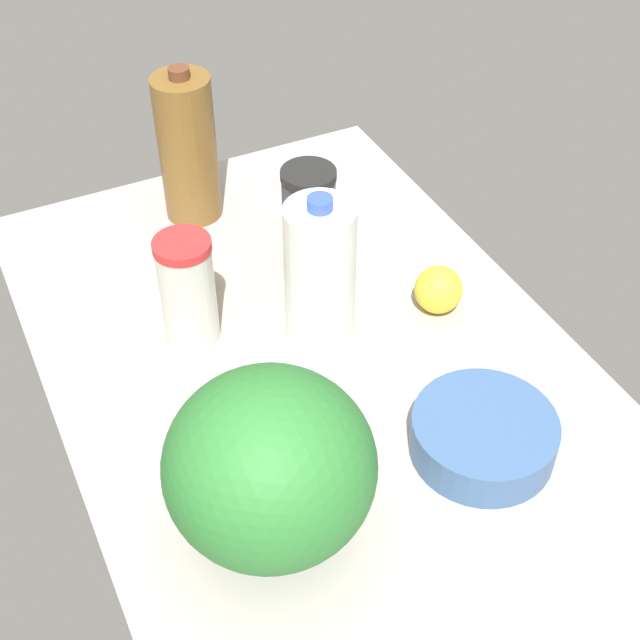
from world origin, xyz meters
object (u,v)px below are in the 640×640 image
Objects in this scene: chocolate_milk_jug at (188,148)px; mixing_bowl at (483,436)px; watermelon at (270,466)px; lemon_near_front at (438,290)px; shaker_bottle at (309,219)px; tumbler_cup at (188,290)px; milk_jug at (320,275)px; lemon_far_back at (193,274)px.

chocolate_milk_jug is 1.44× the size of mixing_bowl.
watermelon is 3.33× the size of lemon_near_front.
shaker_bottle is at bearing -175.70° from mixing_bowl.
chocolate_milk_jug is at bearing 159.45° from tumbler_cup.
tumbler_cup is (30.63, -11.48, -4.25)cm from chocolate_milk_jug.
milk_jug is at bearing -162.18° from mixing_bowl.
mixing_bowl is 2.57× the size of lemon_near_front.
mixing_bowl is at bearing 4.30° from shaker_bottle.
tumbler_cup is 0.93× the size of mixing_bowl.
chocolate_milk_jug is 25.98cm from shaker_bottle.
mixing_bowl is at bearing 17.82° from milk_jug.
tumbler_cup is at bearing -71.09° from shaker_bottle.
watermelon is at bearing -30.51° from shaker_bottle.
lemon_far_back reaches higher than mixing_bowl.
mixing_bowl is at bearing 12.92° from chocolate_milk_jug.
lemon_near_front reaches higher than mixing_bowl.
shaker_bottle is 24.15cm from lemon_near_front.
shaker_bottle is at bearing -145.34° from lemon_near_front.
watermelon is 3.80× the size of lemon_far_back.
lemon_far_back is at bearing -143.63° from milk_jug.
milk_jug reaches higher than tumbler_cup.
mixing_bowl is (38.76, 27.40, -6.23)cm from tumbler_cup.
lemon_near_front is at bearing 57.45° from lemon_far_back.
shaker_bottle is (-8.18, 23.88, 0.07)cm from tumbler_cup.
chocolate_milk_jug is 32.98cm from tumbler_cup.
milk_jug is at bearing 144.34° from watermelon.
lemon_far_back is at bearing -20.11° from chocolate_milk_jug.
chocolate_milk_jug is 39.71cm from milk_jug.
lemon_near_front is at bearing 34.66° from shaker_bottle.
watermelon is 48.65cm from lemon_near_front.
chocolate_milk_jug is at bearing 168.01° from watermelon.
mixing_bowl is 29.31cm from lemon_near_front.
mixing_bowl is at bearing 87.38° from watermelon.
lemon_far_back is (-47.45, 6.92, -8.41)cm from watermelon.
shaker_bottle reaches higher than lemon_far_back.
chocolate_milk_jug reaches higher than watermelon.
chocolate_milk_jug is 69.53cm from watermelon.
milk_jug reaches higher than shaker_bottle.
shaker_bottle is 2.74× the size of lemon_far_back.
watermelon reaches higher than lemon_near_front.
lemon_far_back is (-18.65, -13.74, -8.67)cm from milk_jug.
chocolate_milk_jug is at bearing -151.09° from shaker_bottle.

